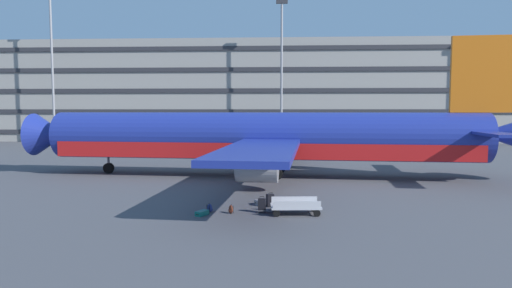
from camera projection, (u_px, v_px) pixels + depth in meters
ground_plane at (281, 175)px, 36.98m from camera, size 600.00×600.00×0.00m
terminal_structure at (280, 93)px, 83.09m from camera, size 156.25×20.43×17.60m
airliner at (267, 138)px, 35.76m from camera, size 41.68×33.72×11.12m
light_mast_far_left at (52, 57)px, 69.85m from camera, size 1.80×0.50×24.53m
light_mast_left at (282, 62)px, 68.07m from camera, size 1.80×0.50×22.68m
suitcase_red at (270, 200)px, 24.58m from camera, size 0.48×0.40×0.83m
suitcase_large at (262, 205)px, 23.14m from camera, size 0.42×0.24×0.91m
suitcase_orange at (202, 213)px, 22.61m from camera, size 0.68×0.81×0.25m
suitcase_laid_flat at (261, 202)px, 25.24m from camera, size 0.81×0.70×0.28m
backpack_small at (231, 209)px, 23.01m from camera, size 0.34×0.41×0.51m
backpack_navy at (210, 208)px, 23.29m from camera, size 0.40×0.40×0.51m
baggage_cart at (295, 206)px, 22.84m from camera, size 3.34×1.49×0.82m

